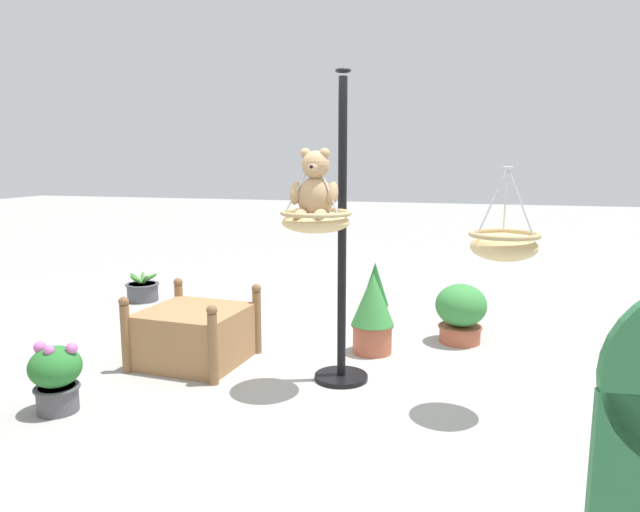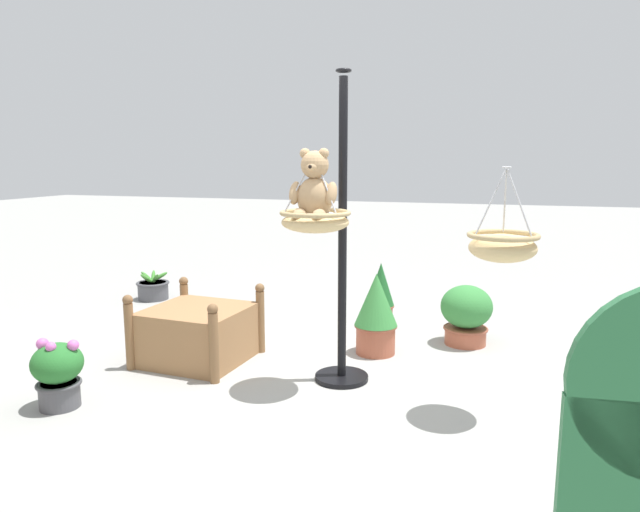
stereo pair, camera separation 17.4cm
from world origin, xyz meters
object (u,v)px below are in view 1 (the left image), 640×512
Objects in this scene: teddy_bear at (314,190)px; watering_can at (179,316)px; wooden_planter_box at (195,333)px; potted_plant_trailing_ivy at (143,290)px; hanging_basket_left_high at (504,245)px; hanging_basket_with_teddy at (315,220)px; potted_plant_small_succulent at (56,376)px; display_pole_central at (342,288)px; potted_plant_flowering_red at (461,312)px; potted_plant_fern_front at (375,295)px; potted_plant_conical_shrub at (373,312)px.

watering_can is at bearing -34.78° from teddy_bear.
wooden_planter_box is 2.81× the size of watering_can.
teddy_bear reaches higher than wooden_planter_box.
potted_plant_trailing_ivy is 1.21× the size of watering_can.
watering_can is at bearing -23.34° from hanging_basket_left_high.
potted_plant_small_succulent is at bearing 27.81° from hanging_basket_with_teddy.
watering_can is at bearing -27.12° from display_pole_central.
potted_plant_flowering_red is at bearing -152.14° from wooden_planter_box.
potted_plant_flowering_red is (-1.07, -1.54, -1.27)m from teddy_bear.
wooden_planter_box is (2.58, -0.42, -0.96)m from hanging_basket_left_high.
potted_plant_trailing_ivy is (3.09, -0.43, -0.23)m from potted_plant_fern_front.
potted_plant_conical_shrub is at bearing 171.42° from watering_can.
hanging_basket_with_teddy is 1.66× the size of watering_can.
watering_can is (0.24, -2.20, -0.17)m from potted_plant_small_succulent.
potted_plant_fern_front is (-0.01, -1.51, -0.40)m from display_pole_central.
watering_can is (2.21, -0.33, -0.29)m from potted_plant_conical_shrub.
potted_plant_small_succulent is (1.84, 1.14, -0.51)m from display_pole_central.
hanging_basket_with_teddy is at bearing 84.75° from potted_plant_fern_front.
potted_plant_trailing_ivy is (3.21, -1.22, -0.25)m from potted_plant_conical_shrub.
hanging_basket_with_teddy is 0.59× the size of wooden_planter_box.
hanging_basket_left_high reaches higher than wooden_planter_box.
teddy_bear reaches higher than potted_plant_conical_shrub.
potted_plant_small_succulent is at bearing 27.15° from teddy_bear.
potted_plant_flowering_red is 1.40× the size of potted_plant_trailing_ivy.
hanging_basket_with_teddy is 3.86m from potted_plant_trailing_ivy.
watering_can is at bearing 138.68° from potted_plant_trailing_ivy.
potted_plant_fern_front reaches higher than wooden_planter_box.
potted_plant_trailing_ivy is at bearing -68.00° from potted_plant_small_succulent.
potted_plant_fern_front reaches higher than watering_can.
wooden_planter_box is 2.58m from potted_plant_flowering_red.
teddy_bear is at bearing 74.55° from potted_plant_conical_shrub.
potted_plant_trailing_ivy is at bearing -20.74° from potted_plant_conical_shrub.
potted_plant_fern_front is at bearing -90.46° from display_pole_central.
teddy_bear reaches higher than hanging_basket_with_teddy.
potted_plant_conical_shrub is (-0.28, -1.01, -1.19)m from teddy_bear.
hanging_basket_with_teddy is 2.65m from watering_can.
potted_plant_small_succulent is at bearing 31.82° from display_pole_central.
potted_plant_flowering_red reaches higher than potted_plant_trailing_ivy.
potted_plant_conical_shrub is at bearing 98.45° from potted_plant_fern_front.
display_pole_central reaches higher than potted_plant_conical_shrub.
teddy_bear is at bearing 142.85° from potted_plant_trailing_ivy.
hanging_basket_left_high is 2.38m from potted_plant_fern_front.
display_pole_central is 3.70m from potted_plant_trailing_ivy.
wooden_planter_box is at bearing -14.51° from hanging_basket_with_teddy.
potted_plant_fern_front is at bearing -95.18° from teddy_bear.
hanging_basket_with_teddy is 2.13m from potted_plant_flowering_red.
potted_plant_trailing_ivy is at bearing -47.60° from wooden_planter_box.
potted_plant_conical_shrub reaches higher than potted_plant_flowering_red.
watering_can is at bearing 12.11° from potted_plant_fern_front.
teddy_bear is 2.16m from potted_plant_fern_front.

